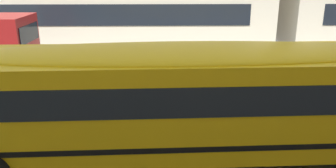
# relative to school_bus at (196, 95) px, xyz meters

# --- Properties ---
(ground_plane) EXTENTS (400.00, 400.00, 0.00)m
(ground_plane) POSITION_rel_school_bus_xyz_m (2.59, 1.77, -1.59)
(ground_plane) COLOR #4C4C4F
(sidewalk_far) EXTENTS (120.00, 3.00, 0.01)m
(sidewalk_far) POSITION_rel_school_bus_xyz_m (2.59, 9.73, -1.58)
(sidewalk_far) COLOR gray
(sidewalk_far) RESTS_ON ground_plane
(lane_centreline) EXTENTS (110.00, 0.16, 0.01)m
(lane_centreline) POSITION_rel_school_bus_xyz_m (2.59, 1.77, -1.59)
(lane_centreline) COLOR silver
(lane_centreline) RESTS_ON ground_plane
(school_bus) EXTENTS (12.04, 2.90, 2.68)m
(school_bus) POSITION_rel_school_bus_xyz_m (0.00, 0.00, 0.00)
(school_bus) COLOR yellow
(school_bus) RESTS_ON ground_plane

